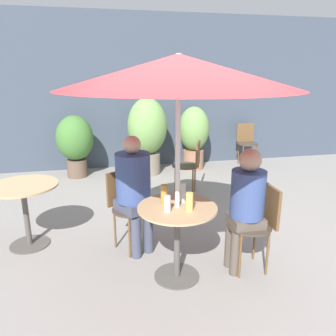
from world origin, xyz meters
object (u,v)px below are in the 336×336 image
Objects in this scene: beer_glass_0 at (167,204)px; beer_glass_2 at (183,192)px; beer_glass_1 at (189,202)px; beer_glass_3 at (164,195)px; cafe_table_far at (24,201)px; bistro_chair_0 at (259,219)px; potted_plant_0 at (75,141)px; seated_person_1 at (134,185)px; potted_plant_2 at (194,134)px; cafe_table_near at (177,226)px; bistro_chair_1 at (127,201)px; bistro_chair_3 at (191,162)px; potted_plant_1 at (147,131)px; bistro_chair_2 at (246,140)px; umbrella at (178,72)px; seated_person_0 at (246,199)px.

beer_glass_2 reaches higher than beer_glass_0.
beer_glass_3 is (-0.18, 0.20, 0.01)m from beer_glass_1.
beer_glass_2 is at bearing -27.64° from cafe_table_far.
bistro_chair_0 is 3.96m from potted_plant_0.
seated_person_1 reaches higher than bistro_chair_0.
bistro_chair_0 is 0.69× the size of potted_plant_2.
cafe_table_near is 0.84× the size of bistro_chair_1.
beer_glass_0 is 0.78× the size of beer_glass_2.
beer_glass_0 is 0.78× the size of beer_glass_3.
beer_glass_2 is 1.00× the size of beer_glass_3.
cafe_table_near is 0.84× the size of bistro_chair_3.
cafe_table_near is 0.70m from seated_person_1.
beer_glass_0 is at bearing -36.26° from cafe_table_far.
bistro_chair_1 is at bearing -75.95° from potted_plant_0.
beer_glass_2 is (1.57, -0.82, 0.28)m from cafe_table_far.
beer_glass_2 is 3.27m from potted_plant_1.
potted_plant_1 reaches higher than beer_glass_3.
cafe_table_near is at bearing -94.15° from potted_plant_1.
bistro_chair_2 is at bearing 58.27° from beer_glass_1.
bistro_chair_0 is 1.40m from bistro_chair_1.
potted_plant_0 reaches higher than bistro_chair_1.
bistro_chair_0 is (2.30, -0.94, -0.01)m from cafe_table_far.
beer_glass_3 is at bearing -73.78° from potted_plant_0.
seated_person_1 reaches higher than potted_plant_2.
bistro_chair_1 is at bearing 110.04° from beer_glass_0.
bistro_chair_2 is 4.51m from umbrella.
potted_plant_1 reaches higher than bistro_chair_1.
umbrella is (1.09, -3.46, 1.21)m from potted_plant_0.
seated_person_1 reaches higher than seated_person_0.
potted_plant_2 is at bearing -174.24° from bistro_chair_3.
bistro_chair_1 is at bearing 119.33° from cafe_table_near.
seated_person_0 is 0.78m from beer_glass_0.
bistro_chair_2 is (2.76, 2.89, 0.00)m from bistro_chair_1.
beer_glass_0 is 3.84m from potted_plant_2.
potted_plant_0 is at bearing 108.09° from beer_glass_1.
seated_person_1 is 7.67× the size of beer_glass_1.
bistro_chair_2 is at bearing 34.51° from cafe_table_far.
seated_person_1 is (-2.69, -3.01, 0.22)m from bistro_chair_2.
bistro_chair_2 is 4.18m from beer_glass_2.
potted_plant_2 reaches higher than beer_glass_0.
beer_glass_1 is at bearing -81.50° from bistro_chair_0.
cafe_table_far is at bearing 138.80° from bistro_chair_1.
bistro_chair_1 is 2.77m from potted_plant_1.
potted_plant_0 is at bearing 176.46° from potted_plant_1.
beer_glass_2 reaches higher than bistro_chair_0.
potted_plant_0 is (-1.09, 3.46, 0.14)m from cafe_table_near.
bistro_chair_1 is 0.74m from beer_glass_3.
potted_plant_2 is at bearing -171.21° from bistro_chair_2.
beer_glass_2 is at bearing -98.74° from bistro_chair_0.
bistro_chair_0 is at bearing 4.48° from beer_glass_0.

